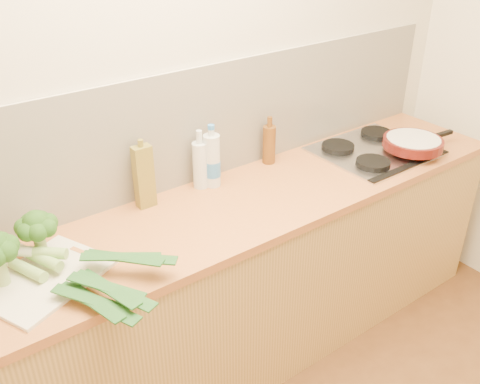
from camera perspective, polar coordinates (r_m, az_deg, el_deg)
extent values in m
plane|color=beige|center=(2.35, -7.21, 9.36)|extent=(3.50, 0.00, 3.50)
cube|color=silver|center=(2.39, -6.90, 6.37)|extent=(3.20, 0.02, 0.54)
cube|color=tan|center=(2.57, -2.57, -11.10)|extent=(3.20, 0.60, 0.86)
cube|color=#B46835|center=(2.30, -2.82, -2.54)|extent=(3.20, 0.62, 0.04)
cube|color=silver|center=(2.91, 14.13, 4.27)|extent=(0.58, 0.50, 0.01)
cube|color=black|center=(2.78, 17.69, 2.72)|extent=(0.58, 0.04, 0.01)
cylinder|color=black|center=(2.72, 14.00, 3.01)|extent=(0.17, 0.17, 0.03)
cylinder|color=black|center=(2.95, 17.84, 4.48)|extent=(0.17, 0.17, 0.03)
cylinder|color=black|center=(2.87, 10.41, 4.76)|extent=(0.17, 0.17, 0.03)
cylinder|color=black|center=(3.08, 14.33, 6.06)|extent=(0.17, 0.17, 0.03)
cube|color=beige|center=(2.03, -20.08, -8.63)|extent=(0.51, 0.46, 0.01)
cylinder|color=#90AE66|center=(2.02, -24.15, -7.78)|extent=(0.05, 0.05, 0.10)
sphere|color=#1A3D10|center=(1.97, -23.45, -5.21)|extent=(0.07, 0.07, 0.07)
sphere|color=#1A3D10|center=(2.00, -24.18, -4.88)|extent=(0.07, 0.07, 0.07)
sphere|color=#1A3D10|center=(1.94, -23.65, -5.85)|extent=(0.07, 0.07, 0.07)
cylinder|color=#90AE66|center=(2.11, -20.47, -5.43)|extent=(0.04, 0.04, 0.09)
sphere|color=#1A3D10|center=(2.05, -20.96, -3.07)|extent=(0.09, 0.09, 0.09)
sphere|color=#1A3D10|center=(2.07, -19.77, -3.08)|extent=(0.07, 0.07, 0.07)
sphere|color=#1A3D10|center=(2.09, -20.48, -2.81)|extent=(0.07, 0.07, 0.07)
sphere|color=#1A3D10|center=(2.09, -21.48, -3.01)|extent=(0.07, 0.07, 0.07)
sphere|color=#1A3D10|center=(2.07, -22.05, -3.53)|extent=(0.07, 0.07, 0.07)
sphere|color=#1A3D10|center=(2.04, -21.75, -4.00)|extent=(0.07, 0.07, 0.07)
sphere|color=#1A3D10|center=(2.02, -20.78, -4.05)|extent=(0.07, 0.07, 0.07)
sphere|color=#1A3D10|center=(2.04, -19.89, -3.63)|extent=(0.07, 0.07, 0.07)
cylinder|color=white|center=(2.14, -24.07, -6.39)|extent=(0.09, 0.14, 0.04)
cylinder|color=#85B158|center=(2.04, -21.67, -7.74)|extent=(0.10, 0.17, 0.04)
cube|color=#173F16|center=(1.83, -15.41, -11.17)|extent=(0.11, 0.30, 0.02)
cube|color=#173F16|center=(1.82, -14.97, -11.36)|extent=(0.17, 0.33, 0.01)
cube|color=#173F16|center=(1.84, -15.65, -10.95)|extent=(0.19, 0.26, 0.02)
cylinder|color=white|center=(2.13, -22.49, -5.60)|extent=(0.08, 0.13, 0.04)
cylinder|color=#85B158|center=(2.04, -20.13, -6.82)|extent=(0.10, 0.16, 0.04)
cube|color=#173F16|center=(1.84, -13.84, -9.96)|extent=(0.11, 0.30, 0.02)
cube|color=#173F16|center=(1.83, -13.38, -10.13)|extent=(0.18, 0.33, 0.01)
cube|color=#173F16|center=(1.84, -14.08, -9.75)|extent=(0.19, 0.26, 0.02)
cylinder|color=white|center=(2.08, -22.17, -5.85)|extent=(0.10, 0.09, 0.04)
cylinder|color=#85B158|center=(2.03, -19.57, -6.14)|extent=(0.12, 0.11, 0.04)
cube|color=#173F16|center=(1.94, -12.29, -6.87)|extent=(0.22, 0.27, 0.02)
cube|color=#173F16|center=(1.93, -11.73, -6.87)|extent=(0.28, 0.27, 0.01)
cube|color=#173F16|center=(1.94, -12.58, -6.74)|extent=(0.26, 0.18, 0.02)
cylinder|color=#53130D|center=(2.91, 17.96, 5.00)|extent=(0.31, 0.31, 0.05)
cylinder|color=beige|center=(2.90, 18.04, 5.46)|extent=(0.27, 0.27, 0.00)
cube|color=black|center=(3.07, 20.71, 5.77)|extent=(0.15, 0.04, 0.02)
cube|color=olive|center=(2.30, -10.21, 1.60)|extent=(0.08, 0.05, 0.28)
cylinder|color=olive|center=(2.23, -10.56, 5.15)|extent=(0.02, 0.02, 0.03)
cylinder|color=silver|center=(2.44, -4.26, 2.87)|extent=(0.07, 0.07, 0.22)
cylinder|color=silver|center=(2.38, -4.38, 5.88)|extent=(0.03, 0.03, 0.06)
cylinder|color=#603812|center=(2.67, 3.12, 5.06)|extent=(0.06, 0.06, 0.19)
cylinder|color=#603812|center=(2.62, 3.19, 7.49)|extent=(0.03, 0.03, 0.05)
cylinder|color=silver|center=(2.44, -3.00, 3.35)|extent=(0.08, 0.08, 0.25)
cylinder|color=silver|center=(2.38, -3.09, 6.37)|extent=(0.03, 0.03, 0.03)
cylinder|color=#367ACA|center=(2.46, -2.98, 2.56)|extent=(0.08, 0.08, 0.08)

